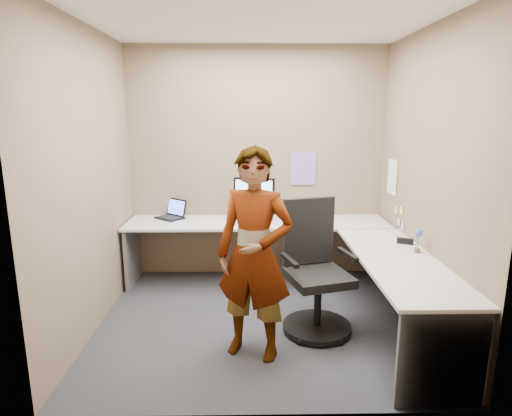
{
  "coord_description": "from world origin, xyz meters",
  "views": [
    {
      "loc": [
        -0.09,
        -3.75,
        1.95
      ],
      "look_at": [
        -0.03,
        0.25,
        1.05
      ],
      "focal_mm": 30.0,
      "sensor_mm": 36.0,
      "label": 1
    }
  ],
  "objects_px": {
    "office_chair": "(315,279)",
    "person": "(254,255)",
    "desk": "(301,249)",
    "monitor": "(254,194)"
  },
  "relations": [
    {
      "from": "monitor",
      "to": "office_chair",
      "type": "height_order",
      "value": "monitor"
    },
    {
      "from": "desk",
      "to": "monitor",
      "type": "relative_size",
      "value": 6.44
    },
    {
      "from": "desk",
      "to": "office_chair",
      "type": "xyz_separation_m",
      "value": [
        0.06,
        -0.52,
        -0.11
      ]
    },
    {
      "from": "office_chair",
      "to": "person",
      "type": "relative_size",
      "value": 0.69
    },
    {
      "from": "desk",
      "to": "person",
      "type": "xyz_separation_m",
      "value": [
        -0.49,
        -0.94,
        0.26
      ]
    },
    {
      "from": "desk",
      "to": "office_chair",
      "type": "distance_m",
      "value": 0.54
    },
    {
      "from": "office_chair",
      "to": "person",
      "type": "bearing_deg",
      "value": -159.23
    },
    {
      "from": "desk",
      "to": "person",
      "type": "height_order",
      "value": "person"
    },
    {
      "from": "monitor",
      "to": "office_chair",
      "type": "distance_m",
      "value": 1.36
    },
    {
      "from": "person",
      "to": "monitor",
      "type": "bearing_deg",
      "value": 109.18
    }
  ]
}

